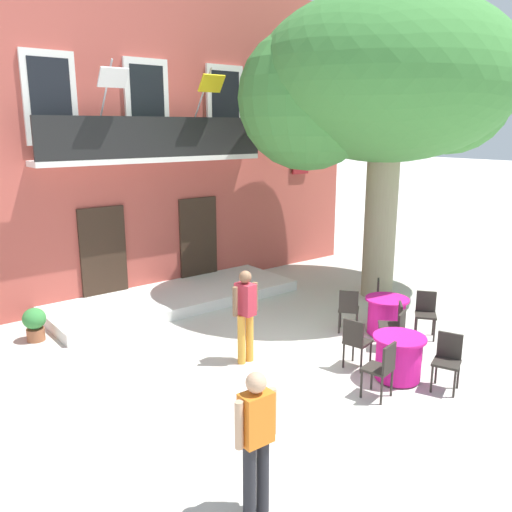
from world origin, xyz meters
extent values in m
plane|color=beige|center=(0.00, 0.00, 0.00)|extent=(120.00, 120.00, 0.00)
cube|color=#B24C42|center=(-0.10, 7.00, 3.75)|extent=(13.00, 4.00, 7.50)
cube|color=#332319|center=(-1.40, 4.97, 1.15)|extent=(1.10, 0.08, 2.30)
cube|color=#332319|center=(1.20, 4.97, 1.15)|extent=(1.10, 0.08, 2.30)
cube|color=silver|center=(-2.30, 4.96, 4.65)|extent=(1.10, 0.08, 1.90)
cube|color=black|center=(-2.30, 4.93, 4.65)|extent=(0.84, 0.04, 1.60)
cube|color=silver|center=(-0.10, 4.96, 4.65)|extent=(1.10, 0.08, 1.90)
cube|color=black|center=(-0.10, 4.93, 4.65)|extent=(0.84, 0.04, 1.60)
cube|color=silver|center=(2.10, 4.96, 4.65)|extent=(1.10, 0.08, 1.90)
cube|color=black|center=(2.10, 4.93, 4.65)|extent=(0.84, 0.04, 1.60)
cube|color=silver|center=(-0.10, 4.67, 3.34)|extent=(5.60, 0.65, 0.12)
cube|color=black|center=(-0.10, 4.38, 3.85)|extent=(5.60, 0.06, 0.90)
cylinder|color=#B2B2B7|center=(-1.30, 4.50, 4.75)|extent=(0.04, 0.95, 1.33)
cube|color=white|center=(-1.30, 4.05, 5.05)|extent=(0.60, 0.29, 0.38)
cylinder|color=#B2B2B7|center=(1.10, 4.50, 4.75)|extent=(0.04, 0.95, 1.33)
cube|color=yellow|center=(1.10, 4.05, 5.05)|extent=(0.60, 0.29, 0.38)
cylinder|color=slate|center=(-2.40, 4.70, 3.56)|extent=(0.32, 0.32, 0.33)
ellipsoid|color=#38843D|center=(-2.40, 4.70, 3.86)|extent=(0.42, 0.42, 0.26)
cylinder|color=#995638|center=(-0.87, 4.70, 3.54)|extent=(0.33, 0.33, 0.28)
ellipsoid|color=#2D7533|center=(-0.87, 4.70, 3.85)|extent=(0.43, 0.43, 0.36)
cylinder|color=#995638|center=(0.66, 4.70, 3.56)|extent=(0.32, 0.32, 0.32)
ellipsoid|color=#38843D|center=(0.66, 4.70, 3.86)|extent=(0.42, 0.42, 0.30)
cylinder|color=slate|center=(2.20, 4.70, 3.53)|extent=(0.32, 0.32, 0.26)
ellipsoid|color=#4C8E38|center=(2.20, 4.70, 3.82)|extent=(0.42, 0.42, 0.32)
cube|color=maroon|center=(4.77, 4.94, 4.12)|extent=(0.60, 0.06, 2.80)
cube|color=silver|center=(-0.10, 3.96, 0.12)|extent=(5.89, 2.08, 0.25)
cylinder|color=gray|center=(4.15, 1.42, 1.71)|extent=(0.77, 0.77, 3.42)
ellipsoid|color=#3D7F38|center=(4.15, 1.42, 5.15)|extent=(6.30, 5.67, 3.78)
sphere|color=#3D7F38|center=(2.41, 2.20, 4.68)|extent=(3.15, 3.15, 3.15)
sphere|color=#3D7F38|center=(5.72, 0.79, 4.84)|extent=(2.83, 2.83, 2.83)
cylinder|color=#DB1984|center=(2.24, -0.37, 0.37)|extent=(0.74, 0.74, 0.68)
cylinder|color=#DB1984|center=(2.24, -0.37, 0.74)|extent=(0.86, 0.86, 0.04)
cylinder|color=#2D2823|center=(2.24, -0.37, 0.01)|extent=(0.44, 0.44, 0.03)
cylinder|color=#2D2823|center=(2.66, -1.20, 0.23)|extent=(0.04, 0.04, 0.45)
cylinder|color=#2D2823|center=(2.46, -0.93, 0.23)|extent=(0.04, 0.04, 0.45)
cylinder|color=#2D2823|center=(2.94, -1.00, 0.23)|extent=(0.04, 0.04, 0.45)
cylinder|color=#2D2823|center=(2.73, -0.73, 0.23)|extent=(0.04, 0.04, 0.45)
cube|color=#2D2823|center=(2.70, -0.96, 0.47)|extent=(0.56, 0.56, 0.04)
cube|color=#2D2823|center=(2.84, -0.85, 0.70)|extent=(0.26, 0.33, 0.42)
cylinder|color=#2D2823|center=(3.06, 0.08, 0.23)|extent=(0.04, 0.04, 0.45)
cylinder|color=#2D2823|center=(2.80, -0.13, 0.23)|extent=(0.04, 0.04, 0.45)
cylinder|color=#2D2823|center=(2.85, 0.34, 0.23)|extent=(0.04, 0.04, 0.45)
cylinder|color=#2D2823|center=(2.59, 0.13, 0.23)|extent=(0.04, 0.04, 0.45)
cube|color=#2D2823|center=(2.82, 0.10, 0.47)|extent=(0.56, 0.56, 0.04)
cube|color=#2D2823|center=(2.71, 0.24, 0.70)|extent=(0.32, 0.27, 0.42)
cylinder|color=#2D2823|center=(1.80, 0.46, 0.23)|extent=(0.04, 0.04, 0.45)
cylinder|color=#2D2823|center=(2.01, 0.19, 0.23)|extent=(0.04, 0.04, 0.45)
cylinder|color=#2D2823|center=(1.53, 0.24, 0.23)|extent=(0.04, 0.04, 0.45)
cylinder|color=#2D2823|center=(1.75, -0.02, 0.23)|extent=(0.04, 0.04, 0.45)
cube|color=#2D2823|center=(1.77, 0.22, 0.47)|extent=(0.56, 0.56, 0.04)
cube|color=#2D2823|center=(1.63, 0.10, 0.70)|extent=(0.27, 0.32, 0.42)
cylinder|color=#2D2823|center=(1.45, -0.86, 0.23)|extent=(0.04, 0.04, 0.45)
cylinder|color=#2D2823|center=(1.70, -0.63, 0.23)|extent=(0.04, 0.04, 0.45)
cylinder|color=#2D2823|center=(1.68, -1.11, 0.23)|extent=(0.04, 0.04, 0.45)
cylinder|color=#2D2823|center=(1.93, -0.88, 0.23)|extent=(0.04, 0.04, 0.45)
cube|color=#2D2823|center=(1.69, -0.87, 0.47)|extent=(0.57, 0.57, 0.04)
cube|color=#2D2823|center=(1.81, -1.01, 0.70)|extent=(0.31, 0.29, 0.42)
cylinder|color=#DB1984|center=(0.80, -1.75, 0.37)|extent=(0.74, 0.74, 0.68)
cylinder|color=#DB1984|center=(0.80, -1.75, 0.74)|extent=(0.86, 0.86, 0.04)
cylinder|color=#2D2823|center=(0.80, -1.75, 0.01)|extent=(0.44, 0.44, 0.03)
cylinder|color=#2D2823|center=(1.72, -1.58, 0.23)|extent=(0.04, 0.04, 0.45)
cylinder|color=#2D2823|center=(1.40, -1.70, 0.23)|extent=(0.04, 0.04, 0.45)
cylinder|color=#2D2823|center=(1.60, -1.26, 0.23)|extent=(0.04, 0.04, 0.45)
cylinder|color=#2D2823|center=(1.28, -1.38, 0.23)|extent=(0.04, 0.04, 0.45)
cube|color=#2D2823|center=(1.50, -1.48, 0.47)|extent=(0.52, 0.52, 0.04)
cube|color=#2D2823|center=(1.44, -1.31, 0.70)|extent=(0.37, 0.17, 0.42)
cylinder|color=#2D2823|center=(0.76, -0.81, 0.23)|extent=(0.04, 0.04, 0.45)
cylinder|color=#2D2823|center=(0.84, -1.14, 0.23)|extent=(0.04, 0.04, 0.45)
cylinder|color=#2D2823|center=(0.43, -0.89, 0.23)|extent=(0.04, 0.04, 0.45)
cylinder|color=#2D2823|center=(0.50, -1.22, 0.23)|extent=(0.04, 0.04, 0.45)
cube|color=#2D2823|center=(0.63, -1.02, 0.47)|extent=(0.48, 0.48, 0.04)
cube|color=#2D2823|center=(0.46, -1.06, 0.70)|extent=(0.12, 0.38, 0.42)
cylinder|color=#2D2823|center=(-0.14, -1.77, 0.23)|extent=(0.04, 0.04, 0.45)
cylinder|color=#2D2823|center=(0.20, -1.70, 0.23)|extent=(0.04, 0.04, 0.45)
cylinder|color=#2D2823|center=(-0.07, -2.10, 0.23)|extent=(0.04, 0.04, 0.45)
cylinder|color=#2D2823|center=(0.27, -2.03, 0.23)|extent=(0.04, 0.04, 0.45)
cube|color=#2D2823|center=(0.06, -1.90, 0.47)|extent=(0.47, 0.47, 0.04)
cube|color=#2D2823|center=(0.10, -2.08, 0.70)|extent=(0.38, 0.12, 0.42)
cylinder|color=#2D2823|center=(0.99, -2.66, 0.23)|extent=(0.04, 0.04, 0.45)
cylinder|color=#2D2823|center=(0.86, -2.35, 0.23)|extent=(0.04, 0.04, 0.45)
cylinder|color=#2D2823|center=(1.30, -2.54, 0.23)|extent=(0.04, 0.04, 0.45)
cylinder|color=#2D2823|center=(1.17, -2.22, 0.23)|extent=(0.04, 0.04, 0.45)
cube|color=#2D2823|center=(1.08, -2.44, 0.47)|extent=(0.52, 0.52, 0.04)
cube|color=#2D2823|center=(1.25, -2.37, 0.70)|extent=(0.18, 0.37, 0.42)
cylinder|color=#995638|center=(-3.40, 3.67, 0.12)|extent=(0.34, 0.34, 0.25)
ellipsoid|color=#38843D|center=(-3.40, 3.67, 0.46)|extent=(0.44, 0.44, 0.42)
cylinder|color=#232328|center=(-3.07, -2.75, 0.44)|extent=(0.14, 0.14, 0.88)
cylinder|color=#232328|center=(-2.89, -2.75, 0.44)|extent=(0.14, 0.14, 0.88)
cube|color=orange|center=(-2.98, -2.75, 1.16)|extent=(0.35, 0.23, 0.56)
sphere|color=tan|center=(-2.98, -2.75, 1.56)|extent=(0.22, 0.22, 0.22)
cylinder|color=tan|center=(-3.20, -2.75, 1.16)|extent=(0.09, 0.09, 0.52)
cylinder|color=tan|center=(-2.76, -2.75, 1.16)|extent=(0.09, 0.09, 0.52)
cylinder|color=gold|center=(-0.85, 0.35, 0.45)|extent=(0.14, 0.14, 0.89)
cylinder|color=gold|center=(-0.67, 0.35, 0.45)|extent=(0.14, 0.14, 0.89)
cube|color=#B72D3D|center=(-0.76, 0.35, 1.17)|extent=(0.26, 0.37, 0.56)
sphere|color=brown|center=(-0.76, 0.35, 1.57)|extent=(0.22, 0.22, 0.22)
cylinder|color=brown|center=(-0.98, 0.35, 1.17)|extent=(0.09, 0.09, 0.52)
cylinder|color=brown|center=(-0.54, 0.35, 1.17)|extent=(0.09, 0.09, 0.52)
camera|label=1|loc=(-6.01, -6.58, 4.08)|focal=37.04mm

